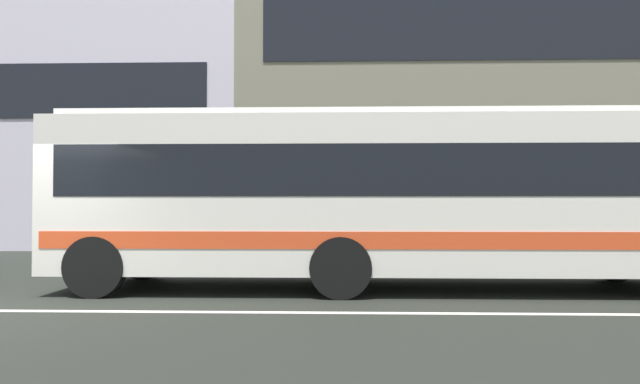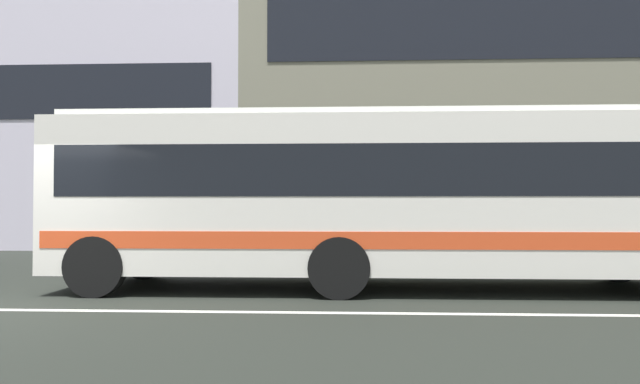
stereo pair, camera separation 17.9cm
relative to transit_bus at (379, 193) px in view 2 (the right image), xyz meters
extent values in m
cube|color=gray|center=(7.84, 12.67, 4.72)|extent=(24.01, 8.80, 12.88)
cube|color=black|center=(7.84, 8.25, 5.75)|extent=(22.09, 0.04, 2.58)
cube|color=white|center=(0.00, 0.00, -0.05)|extent=(11.41, 2.58, 2.65)
cube|color=black|center=(0.00, 0.00, 0.35)|extent=(10.72, 2.60, 0.85)
cube|color=#DF4A22|center=(0.00, 0.00, -0.77)|extent=(11.18, 2.60, 0.28)
cube|color=silver|center=(0.00, 0.00, 1.34)|extent=(10.95, 2.17, 0.12)
cylinder|color=black|center=(4.70, 1.18, -1.22)|extent=(1.00, 0.28, 1.00)
cylinder|color=black|center=(-0.70, 1.19, -1.22)|extent=(1.00, 0.28, 1.00)
cylinder|color=black|center=(-0.71, -1.19, -1.22)|extent=(1.00, 0.28, 1.00)
cylinder|color=black|center=(-4.70, 1.19, -1.22)|extent=(1.00, 0.28, 1.00)
cylinder|color=black|center=(-4.70, -1.18, -1.22)|extent=(1.00, 0.28, 1.00)
camera|label=1|loc=(-0.72, -10.61, -0.22)|focal=32.85mm
camera|label=2|loc=(-0.54, -10.60, -0.22)|focal=32.85mm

